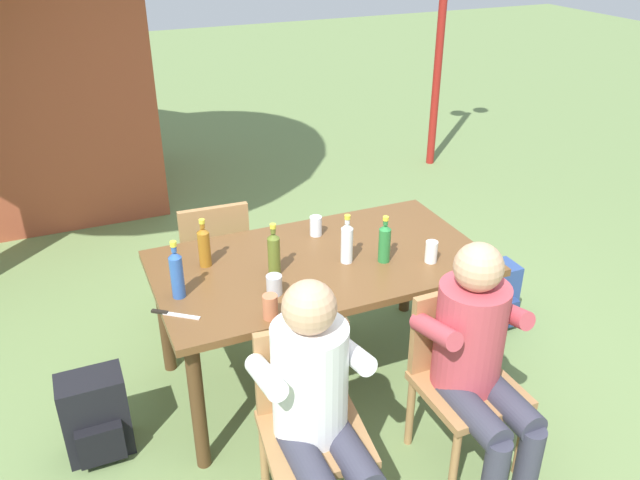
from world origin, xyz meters
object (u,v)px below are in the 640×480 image
(cup_terracotta, at_px, (270,307))
(backpack_by_near_side, at_px, (96,417))
(chair_far_left, at_px, (213,255))
(cup_steel, at_px, (274,285))
(chair_near_left, at_px, (310,415))
(bottle_clear, at_px, (347,242))
(dining_table, at_px, (320,274))
(person_in_plaid_shirt, at_px, (478,355))
(bottle_blue, at_px, (177,273))
(bottle_green, at_px, (385,242))
(person_in_white_shirt, at_px, (317,402))
(table_knife, at_px, (172,314))
(bottle_olive, at_px, (274,253))
(cup_glass, at_px, (316,226))
(brick_kiosk, at_px, (35,38))
(chair_near_right, at_px, (461,370))
(backpack_by_far_side, at_px, (493,297))
(bottle_amber, at_px, (204,246))
(cup_white, at_px, (431,252))

(cup_terracotta, bearing_deg, backpack_by_near_side, 160.50)
(backpack_by_near_side, bearing_deg, cup_terracotta, -19.50)
(chair_far_left, relative_size, cup_steel, 8.80)
(chair_near_left, xyz_separation_m, bottle_clear, (0.51, 0.71, 0.40))
(dining_table, relative_size, backpack_by_near_side, 3.86)
(cup_steel, bearing_deg, person_in_plaid_shirt, -42.72)
(cup_terracotta, bearing_deg, bottle_blue, 135.10)
(person_in_plaid_shirt, height_order, bottle_green, person_in_plaid_shirt)
(cup_steel, bearing_deg, bottle_blue, 160.00)
(person_in_white_shirt, distance_m, backpack_by_near_side, 1.23)
(cup_steel, xyz_separation_m, table_knife, (-0.50, 0.01, -0.05))
(bottle_clear, relative_size, bottle_olive, 0.96)
(bottle_green, relative_size, table_knife, 1.28)
(chair_near_left, bearing_deg, bottle_blue, 117.92)
(person_in_white_shirt, bearing_deg, bottle_clear, 57.82)
(cup_glass, bearing_deg, brick_kiosk, 112.24)
(table_knife, bearing_deg, dining_table, 13.79)
(person_in_plaid_shirt, bearing_deg, bottle_olive, 127.88)
(dining_table, bearing_deg, table_knife, -166.21)
(bottle_blue, xyz_separation_m, brick_kiosk, (-0.42, 3.46, 0.54))
(bottle_clear, bearing_deg, bottle_blue, 179.35)
(chair_near_left, distance_m, chair_far_left, 1.57)
(chair_near_right, distance_m, cup_steel, 0.98)
(backpack_by_far_side, bearing_deg, cup_steel, -170.82)
(bottle_olive, distance_m, brick_kiosk, 3.60)
(cup_terracotta, relative_size, cup_glass, 1.04)
(dining_table, xyz_separation_m, bottle_amber, (-0.57, 0.19, 0.20))
(brick_kiosk, bearing_deg, chair_far_left, -73.31)
(chair_far_left, bearing_deg, bottle_clear, -58.67)
(cup_steel, relative_size, table_knife, 0.49)
(bottle_olive, height_order, backpack_by_near_side, bottle_olive)
(person_in_plaid_shirt, relative_size, backpack_by_far_side, 2.77)
(bottle_blue, bearing_deg, bottle_olive, 2.66)
(chair_far_left, bearing_deg, brick_kiosk, 106.69)
(backpack_by_near_side, height_order, brick_kiosk, brick_kiosk)
(bottle_amber, bearing_deg, dining_table, -17.87)
(person_in_white_shirt, height_order, bottle_olive, person_in_white_shirt)
(bottle_clear, bearing_deg, backpack_by_far_side, 5.44)
(cup_steel, distance_m, cup_white, 0.87)
(chair_far_left, height_order, bottle_clear, bottle_clear)
(cup_steel, height_order, table_knife, cup_steel)
(person_in_plaid_shirt, distance_m, cup_white, 0.68)
(bottle_amber, xyz_separation_m, backpack_by_near_side, (-0.67, -0.30, -0.67))
(chair_near_right, relative_size, cup_white, 7.31)
(person_in_plaid_shirt, xyz_separation_m, backpack_by_near_side, (-1.64, 0.78, -0.44))
(dining_table, relative_size, cup_terracotta, 14.72)
(person_in_white_shirt, xyz_separation_m, bottle_amber, (-0.18, 1.08, 0.23))
(dining_table, distance_m, table_knife, 0.86)
(bottle_amber, distance_m, backpack_by_near_side, 0.99)
(bottle_green, bearing_deg, brick_kiosk, 112.81)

